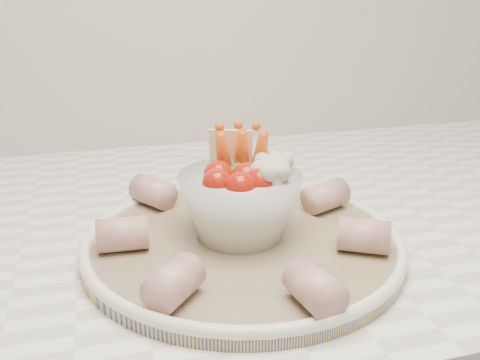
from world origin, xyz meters
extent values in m
cube|color=white|center=(0.00, 1.45, 0.90)|extent=(2.04, 0.62, 0.04)
cylinder|color=navy|center=(-0.12, 1.34, 0.93)|extent=(0.41, 0.41, 0.01)
torus|color=white|center=(-0.12, 1.34, 0.94)|extent=(0.33, 0.33, 0.01)
sphere|color=#A8170A|center=(-0.14, 1.34, 1.00)|extent=(0.03, 0.03, 0.03)
sphere|color=#A8170A|center=(-0.13, 1.32, 1.00)|extent=(0.03, 0.03, 0.03)
sphere|color=#A8170A|center=(-0.10, 1.33, 1.00)|extent=(0.03, 0.03, 0.03)
sphere|color=#A8170A|center=(-0.14, 1.36, 1.00)|extent=(0.03, 0.03, 0.03)
sphere|color=#A8170A|center=(-0.11, 1.35, 1.00)|extent=(0.03, 0.03, 0.03)
sphere|color=#A8170A|center=(-0.09, 1.34, 1.00)|extent=(0.03, 0.03, 0.03)
sphere|color=#4B7125|center=(-0.11, 1.37, 1.00)|extent=(0.02, 0.02, 0.02)
cone|color=#D95514|center=(-0.13, 1.38, 1.01)|extent=(0.04, 0.05, 0.07)
cone|color=#D95514|center=(-0.11, 1.39, 1.01)|extent=(0.03, 0.05, 0.07)
cone|color=#D95514|center=(-0.09, 1.37, 1.01)|extent=(0.02, 0.05, 0.07)
sphere|color=beige|center=(-0.08, 1.35, 1.00)|extent=(0.03, 0.03, 0.03)
sphere|color=beige|center=(-0.09, 1.33, 1.00)|extent=(0.03, 0.03, 0.03)
cube|color=beige|center=(-0.12, 1.40, 1.01)|extent=(0.05, 0.03, 0.05)
cylinder|color=#AC4F4E|center=(0.00, 1.39, 0.95)|extent=(0.06, 0.05, 0.03)
cylinder|color=#AC4F4E|center=(-0.08, 1.47, 0.95)|extent=(0.05, 0.06, 0.03)
cylinder|color=#AC4F4E|center=(-0.19, 1.46, 0.95)|extent=(0.06, 0.06, 0.03)
cylinder|color=#AC4F4E|center=(-0.24, 1.35, 0.95)|extent=(0.05, 0.04, 0.03)
cylinder|color=#AC4F4E|center=(-0.20, 1.25, 0.95)|extent=(0.06, 0.06, 0.03)
cylinder|color=#AC4F4E|center=(-0.09, 1.21, 0.95)|extent=(0.04, 0.05, 0.03)
cylinder|color=#AC4F4E|center=(-0.01, 1.29, 0.95)|extent=(0.06, 0.05, 0.03)
camera|label=1|loc=(-0.25, 0.87, 1.18)|focal=40.00mm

